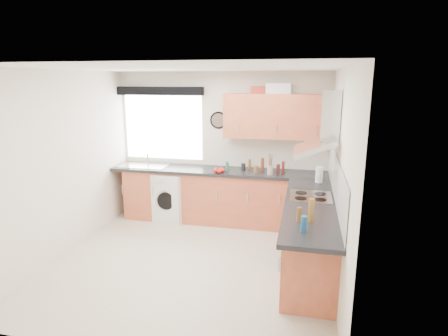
% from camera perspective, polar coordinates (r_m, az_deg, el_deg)
% --- Properties ---
extents(ground_plane, '(3.60, 3.60, 0.00)m').
position_cam_1_polar(ground_plane, '(5.17, -4.89, -13.99)').
color(ground_plane, beige).
extents(ceiling, '(3.60, 3.60, 0.02)m').
position_cam_1_polar(ceiling, '(4.60, -5.52, 14.91)').
color(ceiling, white).
rests_on(ceiling, wall_back).
extents(wall_back, '(3.60, 0.02, 2.50)m').
position_cam_1_polar(wall_back, '(6.43, -0.35, 3.32)').
color(wall_back, silver).
rests_on(wall_back, ground_plane).
extents(wall_front, '(3.60, 0.02, 2.50)m').
position_cam_1_polar(wall_front, '(3.14, -15.22, -8.05)').
color(wall_front, silver).
rests_on(wall_front, ground_plane).
extents(wall_left, '(0.02, 3.60, 2.50)m').
position_cam_1_polar(wall_left, '(5.54, -23.25, 0.58)').
color(wall_left, silver).
rests_on(wall_left, ground_plane).
extents(wall_right, '(0.02, 3.60, 2.50)m').
position_cam_1_polar(wall_right, '(4.53, 17.07, -1.56)').
color(wall_right, silver).
rests_on(wall_right, ground_plane).
extents(window, '(1.40, 0.02, 1.10)m').
position_cam_1_polar(window, '(6.69, -9.23, 6.14)').
color(window, white).
rests_on(window, wall_back).
extents(window_blind, '(1.50, 0.18, 0.14)m').
position_cam_1_polar(window_blind, '(6.55, -9.74, 11.51)').
color(window_blind, black).
rests_on(window_blind, wall_back).
extents(splashback, '(0.01, 3.00, 0.54)m').
position_cam_1_polar(splashback, '(4.84, 16.64, -1.46)').
color(splashback, white).
rests_on(splashback, wall_right).
extents(base_cab_back, '(3.00, 0.58, 0.86)m').
position_cam_1_polar(base_cab_back, '(6.38, -1.80, -4.37)').
color(base_cab_back, '#A84E31').
rests_on(base_cab_back, ground_plane).
extents(base_cab_corner, '(0.60, 0.60, 0.86)m').
position_cam_1_polar(base_cab_corner, '(6.19, 12.76, -5.26)').
color(base_cab_corner, '#A84E31').
rests_on(base_cab_corner, ground_plane).
extents(base_cab_right, '(0.58, 2.10, 0.86)m').
position_cam_1_polar(base_cab_right, '(4.92, 12.87, -10.21)').
color(base_cab_right, '#A84E31').
rests_on(base_cab_right, ground_plane).
extents(worktop_back, '(3.60, 0.62, 0.05)m').
position_cam_1_polar(worktop_back, '(6.22, -0.96, -0.46)').
color(worktop_back, black).
rests_on(worktop_back, base_cab_back).
extents(worktop_right, '(0.62, 2.42, 0.05)m').
position_cam_1_polar(worktop_right, '(4.62, 13.04, -5.75)').
color(worktop_right, black).
rests_on(worktop_right, base_cab_right).
extents(sink, '(0.84, 0.46, 0.10)m').
position_cam_1_polar(sink, '(6.63, -12.21, 0.69)').
color(sink, '#B4B4B4').
rests_on(sink, worktop_back).
extents(oven, '(0.56, 0.58, 0.85)m').
position_cam_1_polar(oven, '(5.06, 12.75, -9.58)').
color(oven, black).
rests_on(oven, ground_plane).
extents(hob_plate, '(0.52, 0.52, 0.01)m').
position_cam_1_polar(hob_plate, '(4.90, 13.04, -4.27)').
color(hob_plate, '#B4B4B4').
rests_on(hob_plate, worktop_right).
extents(extractor_hood, '(0.52, 0.78, 0.66)m').
position_cam_1_polar(extractor_hood, '(4.72, 14.81, 5.60)').
color(extractor_hood, '#B4B4B4').
rests_on(extractor_hood, wall_right).
extents(upper_cabinets, '(1.70, 0.35, 0.70)m').
position_cam_1_polar(upper_cabinets, '(6.04, 8.17, 7.81)').
color(upper_cabinets, '#A84E31').
rests_on(upper_cabinets, wall_back).
extents(washing_machine, '(0.66, 0.64, 0.83)m').
position_cam_1_polar(washing_machine, '(6.52, -7.94, -4.23)').
color(washing_machine, white).
rests_on(washing_machine, ground_plane).
extents(wall_clock, '(0.29, 0.04, 0.29)m').
position_cam_1_polar(wall_clock, '(6.36, -0.88, 7.29)').
color(wall_clock, black).
rests_on(wall_clock, wall_back).
extents(casserole, '(0.41, 0.31, 0.16)m').
position_cam_1_polar(casserole, '(6.11, 8.26, 11.92)').
color(casserole, white).
rests_on(casserole, upper_cabinets).
extents(storage_box, '(0.27, 0.24, 0.11)m').
position_cam_1_polar(storage_box, '(6.15, 5.31, 11.77)').
color(storage_box, '#AE3B26').
rests_on(storage_box, upper_cabinets).
extents(utensil_pot, '(0.11, 0.11, 0.14)m').
position_cam_1_polar(utensil_pot, '(5.91, 7.06, -0.36)').
color(utensil_pot, gray).
rests_on(utensil_pot, worktop_back).
extents(kitchen_roll, '(0.10, 0.10, 0.23)m').
position_cam_1_polar(kitchen_roll, '(5.59, 14.30, -1.01)').
color(kitchen_roll, white).
rests_on(kitchen_roll, worktop_right).
extents(tomato_cluster, '(0.21, 0.21, 0.08)m').
position_cam_1_polar(tomato_cluster, '(6.00, -0.73, -0.36)').
color(tomato_cluster, '#AD150F').
rests_on(tomato_cluster, worktop_back).
extents(jar_0, '(0.05, 0.05, 0.16)m').
position_cam_1_polar(jar_0, '(5.93, 8.24, -0.23)').
color(jar_0, '#3B1615').
rests_on(jar_0, worktop_back).
extents(jar_1, '(0.07, 0.07, 0.12)m').
position_cam_1_polar(jar_1, '(5.99, 4.95, -0.23)').
color(jar_1, brown).
rests_on(jar_1, worktop_back).
extents(jar_2, '(0.04, 0.04, 0.16)m').
position_cam_1_polar(jar_2, '(6.06, 0.43, 0.21)').
color(jar_2, navy).
rests_on(jar_2, worktop_back).
extents(jar_3, '(0.07, 0.07, 0.12)m').
position_cam_1_polar(jar_3, '(6.15, 2.97, 0.17)').
color(jar_3, black).
rests_on(jar_3, worktop_back).
extents(jar_4, '(0.05, 0.05, 0.17)m').
position_cam_1_polar(jar_4, '(6.22, 3.92, 0.56)').
color(jar_4, brown).
rests_on(jar_4, worktop_back).
extents(jar_5, '(0.05, 0.05, 0.19)m').
position_cam_1_polar(jar_5, '(6.01, 9.00, 0.08)').
color(jar_5, maroon).
rests_on(jar_5, worktop_back).
extents(jar_6, '(0.04, 0.04, 0.14)m').
position_cam_1_polar(jar_6, '(6.04, 0.58, 0.08)').
color(jar_6, '#205A26').
rests_on(jar_6, worktop_back).
extents(jar_7, '(0.05, 0.05, 0.24)m').
position_cam_1_polar(jar_7, '(6.02, 5.87, 0.42)').
color(jar_7, maroon).
rests_on(jar_7, worktop_back).
extents(jar_8, '(0.05, 0.05, 0.16)m').
position_cam_1_polar(jar_8, '(6.17, 5.87, 0.35)').
color(jar_8, navy).
rests_on(jar_8, worktop_back).
extents(bottle_0, '(0.05, 0.05, 0.15)m').
position_cam_1_polar(bottle_0, '(4.04, 11.37, -6.95)').
color(bottle_0, brown).
rests_on(bottle_0, worktop_right).
extents(bottle_1, '(0.06, 0.06, 0.25)m').
position_cam_1_polar(bottle_1, '(4.04, 13.16, -6.30)').
color(bottle_1, brown).
rests_on(bottle_1, worktop_right).
extents(bottle_2, '(0.06, 0.06, 0.16)m').
position_cam_1_polar(bottle_2, '(3.79, 12.05, -8.33)').
color(bottle_2, navy).
rests_on(bottle_2, worktop_right).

